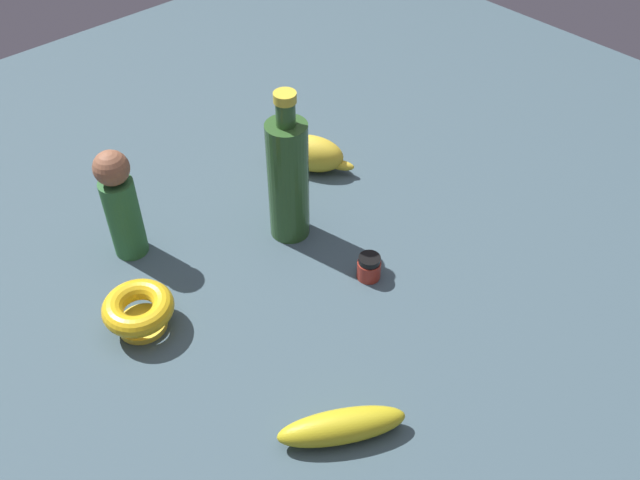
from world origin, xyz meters
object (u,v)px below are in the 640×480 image
Objects in this scene: banana at (342,426)px; person_figure_adult at (121,204)px; bottle_tall at (288,178)px; nail_polish_jar at (369,267)px; cat_figurine at (306,149)px; bowl at (139,310)px.

person_figure_adult is at bearing 122.98° from banana.
bottle_tall is 6.35× the size of nail_polish_jar.
nail_polish_jar is at bearing -22.69° from cat_figurine.
bottle_tall is 0.19m from nail_polish_jar.
person_figure_adult is 0.18m from bowl.
person_figure_adult is 0.39m from nail_polish_jar.
banana is (0.47, 0.02, -0.07)m from person_figure_adult.
banana is at bearing -52.45° from nail_polish_jar.
nail_polish_jar is 0.28× the size of cat_figurine.
banana is 0.28m from nail_polish_jar.
banana is 1.12× the size of cat_figurine.
nail_polish_jar is (0.16, 0.02, -0.09)m from bottle_tall.
bottle_tall reaches higher than cat_figurine.
bowl is at bearing -115.87° from nail_polish_jar.
nail_polish_jar is at bearing 38.52° from person_figure_adult.
cat_figurine reaches higher than nail_polish_jar.
banana is at bearing -31.28° from bottle_tall.
person_figure_adult is at bearing 153.94° from bowl.
nail_polish_jar is 0.34m from bowl.
person_figure_adult is 0.73× the size of bottle_tall.
nail_polish_jar is 0.30m from cat_figurine.
bottle_tall is at bearing 57.62° from person_figure_adult.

